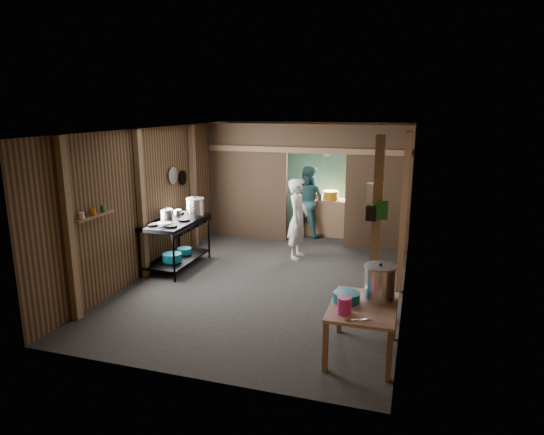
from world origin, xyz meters
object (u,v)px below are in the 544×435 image
(gas_range, at_px, (176,244))
(yellow_tub, at_px, (330,195))
(prep_table, at_px, (362,330))
(pink_bucket, at_px, (344,305))
(cook, at_px, (298,219))
(stock_pot, at_px, (380,283))
(stove_pot_large, at_px, (195,207))

(gas_range, relative_size, yellow_tub, 4.29)
(prep_table, distance_m, pink_bucket, 0.55)
(pink_bucket, xyz_separation_m, cook, (-1.50, 3.76, 0.06))
(stock_pot, bearing_deg, prep_table, -124.83)
(yellow_tub, bearing_deg, cook, -99.17)
(yellow_tub, bearing_deg, stove_pot_large, -129.34)
(gas_range, height_order, prep_table, gas_range)
(cook, bearing_deg, pink_bucket, -155.23)
(gas_range, bearing_deg, stove_pot_large, 71.28)
(stock_pot, distance_m, yellow_tub, 5.35)
(gas_range, xyz_separation_m, yellow_tub, (2.33, 3.13, 0.49))
(gas_range, distance_m, prep_table, 4.32)
(prep_table, relative_size, pink_bucket, 5.45)
(prep_table, bearing_deg, pink_bucket, -122.09)
(gas_range, distance_m, pink_bucket, 4.34)
(stock_pot, relative_size, cook, 0.29)
(pink_bucket, bearing_deg, cook, 111.78)
(stove_pot_large, height_order, stock_pot, stove_pot_large)
(gas_range, height_order, cook, cook)
(stove_pot_large, height_order, cook, cook)
(stove_pot_large, bearing_deg, pink_bucket, -41.95)
(pink_bucket, distance_m, yellow_tub, 5.78)
(gas_range, height_order, stock_pot, stock_pot)
(stock_pot, height_order, pink_bucket, stock_pot)
(stove_pot_large, bearing_deg, prep_table, -37.51)
(gas_range, height_order, stove_pot_large, stove_pot_large)
(pink_bucket, height_order, yellow_tub, yellow_tub)
(stock_pot, relative_size, yellow_tub, 1.28)
(gas_range, xyz_separation_m, stock_pot, (3.87, -1.98, 0.39))
(stove_pot_large, bearing_deg, gas_range, -108.72)
(yellow_tub, distance_m, cook, 1.92)
(prep_table, xyz_separation_m, stove_pot_large, (-3.54, 2.72, 0.75))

